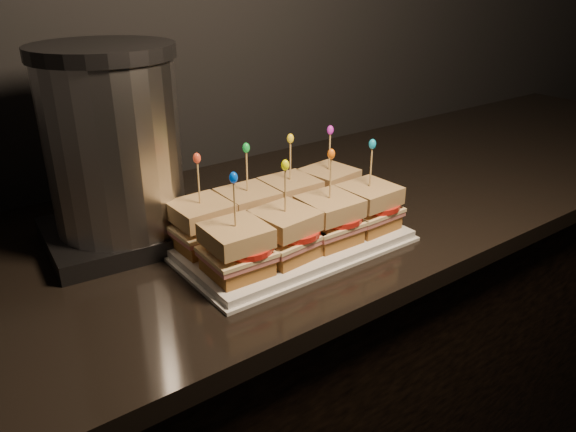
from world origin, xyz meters
TOP-DOWN VIEW (x-y plane):
  - cabinet at (-0.78, 1.67)m, footprint 2.36×0.63m
  - granite_slab at (-0.78, 1.67)m, footprint 2.40×0.67m
  - platter at (-1.07, 1.55)m, footprint 0.38×0.23m
  - platter_rim at (-1.07, 1.55)m, footprint 0.39×0.25m
  - sandwich_0_bread_bot at (-1.20, 1.60)m, footprint 0.09×0.09m
  - sandwich_0_ham at (-1.20, 1.60)m, footprint 0.10×0.09m
  - sandwich_0_cheese at (-1.20, 1.60)m, footprint 0.10×0.09m
  - sandwich_0_tomato at (-1.19, 1.60)m, footprint 0.08×0.08m
  - sandwich_0_bread_top at (-1.20, 1.60)m, footprint 0.09×0.09m
  - sandwich_0_pick at (-1.20, 1.60)m, footprint 0.00×0.00m
  - sandwich_0_frill at (-1.20, 1.60)m, footprint 0.01×0.01m
  - sandwich_1_bread_bot at (-1.11, 1.60)m, footprint 0.09×0.09m
  - sandwich_1_ham at (-1.11, 1.60)m, footprint 0.09×0.09m
  - sandwich_1_cheese at (-1.11, 1.60)m, footprint 0.10×0.09m
  - sandwich_1_tomato at (-1.10, 1.60)m, footprint 0.08×0.08m
  - sandwich_1_bread_top at (-1.11, 1.60)m, footprint 0.09×0.09m
  - sandwich_1_pick at (-1.11, 1.60)m, footprint 0.00×0.00m
  - sandwich_1_frill at (-1.11, 1.60)m, footprint 0.01×0.01m
  - sandwich_2_bread_bot at (-1.02, 1.60)m, footprint 0.09×0.09m
  - sandwich_2_ham at (-1.02, 1.60)m, footprint 0.09×0.09m
  - sandwich_2_cheese at (-1.02, 1.60)m, footprint 0.10×0.09m
  - sandwich_2_tomato at (-1.01, 1.60)m, footprint 0.08×0.08m
  - sandwich_2_bread_top at (-1.02, 1.60)m, footprint 0.09×0.09m
  - sandwich_2_pick at (-1.02, 1.60)m, footprint 0.00×0.00m
  - sandwich_2_frill at (-1.02, 1.60)m, footprint 0.01×0.01m
  - sandwich_3_bread_bot at (-0.93, 1.60)m, footprint 0.10×0.10m
  - sandwich_3_ham at (-0.93, 1.60)m, footprint 0.10×0.10m
  - sandwich_3_cheese at (-0.93, 1.60)m, footprint 0.11×0.10m
  - sandwich_3_tomato at (-0.92, 1.60)m, footprint 0.08×0.08m
  - sandwich_3_bread_top at (-0.93, 1.60)m, footprint 0.10×0.10m
  - sandwich_3_pick at (-0.93, 1.60)m, footprint 0.00×0.00m
  - sandwich_3_frill at (-0.93, 1.60)m, footprint 0.01×0.01m
  - sandwich_4_bread_bot at (-1.20, 1.50)m, footprint 0.09×0.09m
  - sandwich_4_ham at (-1.20, 1.50)m, footprint 0.10×0.09m
  - sandwich_4_cheese at (-1.20, 1.50)m, footprint 0.10×0.09m
  - sandwich_4_tomato at (-1.19, 1.49)m, footprint 0.08×0.08m
  - sandwich_4_bread_top at (-1.20, 1.50)m, footprint 0.09×0.09m
  - sandwich_4_pick at (-1.20, 1.50)m, footprint 0.00×0.00m
  - sandwich_4_frill at (-1.20, 1.50)m, footprint 0.01×0.01m
  - sandwich_5_bread_bot at (-1.11, 1.50)m, footprint 0.09×0.09m
  - sandwich_5_ham at (-1.11, 1.50)m, footprint 0.10×0.10m
  - sandwich_5_cheese at (-1.11, 1.50)m, footprint 0.10×0.10m
  - sandwich_5_tomato at (-1.10, 1.49)m, footprint 0.08×0.08m
  - sandwich_5_bread_top at (-1.11, 1.50)m, footprint 0.09×0.09m
  - sandwich_5_pick at (-1.11, 1.50)m, footprint 0.00×0.00m
  - sandwich_5_frill at (-1.11, 1.50)m, footprint 0.01×0.01m
  - sandwich_6_bread_bot at (-1.02, 1.50)m, footprint 0.09×0.09m
  - sandwich_6_ham at (-1.02, 1.50)m, footprint 0.09×0.09m
  - sandwich_6_cheese at (-1.02, 1.50)m, footprint 0.10×0.09m
  - sandwich_6_tomato at (-1.01, 1.49)m, footprint 0.08×0.08m
  - sandwich_6_bread_top at (-1.02, 1.50)m, footprint 0.09×0.09m
  - sandwich_6_pick at (-1.02, 1.50)m, footprint 0.00×0.00m
  - sandwich_6_frill at (-1.02, 1.50)m, footprint 0.01×0.01m
  - sandwich_7_bread_bot at (-0.93, 1.50)m, footprint 0.09×0.09m
  - sandwich_7_ham at (-0.93, 1.50)m, footprint 0.10×0.09m
  - sandwich_7_cheese at (-0.93, 1.50)m, footprint 0.10×0.09m
  - sandwich_7_tomato at (-0.92, 1.49)m, footprint 0.08×0.08m
  - sandwich_7_bread_top at (-0.93, 1.50)m, footprint 0.09×0.09m
  - sandwich_7_pick at (-0.93, 1.50)m, footprint 0.00×0.00m
  - sandwich_7_frill at (-0.93, 1.50)m, footprint 0.01×0.01m
  - appliance_base at (-1.28, 1.73)m, footprint 0.27×0.24m
  - appliance_body at (-1.28, 1.73)m, footprint 0.21×0.21m
  - appliance_lid at (-1.28, 1.73)m, footprint 0.22×0.22m
  - appliance at (-1.28, 1.73)m, footprint 0.26×0.21m

SIDE VIEW (x-z plane):
  - cabinet at x=-0.78m, z-range 0.00..0.86m
  - granite_slab at x=-0.78m, z-range 0.86..0.90m
  - platter_rim at x=-1.07m, z-range 0.90..0.90m
  - platter at x=-1.07m, z-range 0.90..0.91m
  - appliance_base at x=-1.28m, z-range 0.90..0.93m
  - sandwich_0_bread_bot at x=-1.20m, z-range 0.91..0.94m
  - sandwich_1_bread_bot at x=-1.11m, z-range 0.91..0.94m
  - sandwich_2_bread_bot at x=-1.02m, z-range 0.91..0.94m
  - sandwich_3_bread_bot at x=-0.93m, z-range 0.91..0.94m
  - sandwich_4_bread_bot at x=-1.20m, z-range 0.91..0.94m
  - sandwich_5_bread_bot at x=-1.11m, z-range 0.91..0.94m
  - sandwich_6_bread_bot at x=-1.02m, z-range 0.91..0.94m
  - sandwich_7_bread_bot at x=-0.93m, z-range 0.91..0.94m
  - sandwich_0_ham at x=-1.20m, z-range 0.94..0.94m
  - sandwich_1_ham at x=-1.11m, z-range 0.94..0.94m
  - sandwich_2_ham at x=-1.02m, z-range 0.94..0.94m
  - sandwich_3_ham at x=-0.93m, z-range 0.94..0.94m
  - sandwich_4_ham at x=-1.20m, z-range 0.94..0.94m
  - sandwich_5_ham at x=-1.11m, z-range 0.94..0.94m
  - sandwich_6_ham at x=-1.02m, z-range 0.94..0.94m
  - sandwich_7_ham at x=-0.93m, z-range 0.94..0.94m
  - sandwich_0_cheese at x=-1.20m, z-range 0.94..0.95m
  - sandwich_1_cheese at x=-1.11m, z-range 0.94..0.95m
  - sandwich_2_cheese at x=-1.02m, z-range 0.94..0.95m
  - sandwich_3_cheese at x=-0.93m, z-range 0.94..0.95m
  - sandwich_4_cheese at x=-1.20m, z-range 0.94..0.95m
  - sandwich_5_cheese at x=-1.11m, z-range 0.94..0.95m
  - sandwich_6_cheese at x=-1.02m, z-range 0.94..0.95m
  - sandwich_7_cheese at x=-0.93m, z-range 0.94..0.95m
  - sandwich_0_tomato at x=-1.19m, z-range 0.95..0.96m
  - sandwich_1_tomato at x=-1.10m, z-range 0.95..0.96m
  - sandwich_2_tomato at x=-1.01m, z-range 0.95..0.96m
  - sandwich_3_tomato at x=-0.92m, z-range 0.95..0.96m
  - sandwich_4_tomato at x=-1.19m, z-range 0.95..0.96m
  - sandwich_5_tomato at x=-1.10m, z-range 0.95..0.96m
  - sandwich_6_tomato at x=-1.01m, z-range 0.95..0.96m
  - sandwich_7_tomato at x=-0.92m, z-range 0.95..0.96m
  - sandwich_0_bread_top at x=-1.20m, z-range 0.96..0.99m
  - sandwich_1_bread_top at x=-1.11m, z-range 0.96..0.99m
  - sandwich_2_bread_top at x=-1.02m, z-range 0.96..0.99m
  - sandwich_3_bread_top at x=-0.93m, z-range 0.96..0.99m
  - sandwich_4_bread_top at x=-1.20m, z-range 0.96..0.99m
  - sandwich_5_bread_top at x=-1.11m, z-range 0.96..0.99m
  - sandwich_6_bread_top at x=-1.02m, z-range 0.96..0.99m
  - sandwich_7_bread_top at x=-0.93m, z-range 0.96..0.99m
  - sandwich_0_pick at x=-1.20m, z-range 0.97..1.06m
  - sandwich_1_pick at x=-1.11m, z-range 0.97..1.06m
  - sandwich_2_pick at x=-1.02m, z-range 0.97..1.06m
  - sandwich_3_pick at x=-0.93m, z-range 0.97..1.06m
  - sandwich_4_pick at x=-1.20m, z-range 0.97..1.06m
  - sandwich_5_pick at x=-1.11m, z-range 0.97..1.06m
  - sandwich_6_pick at x=-1.02m, z-range 0.97..1.06m
  - sandwich_7_pick at x=-0.93m, z-range 0.97..1.06m
  - appliance at x=-1.28m, z-range 0.90..1.23m
  - sandwich_0_frill at x=-1.20m, z-range 1.06..1.07m
  - sandwich_1_frill at x=-1.11m, z-range 1.06..1.07m
  - sandwich_2_frill at x=-1.02m, z-range 1.06..1.07m
  - sandwich_3_frill at x=-0.93m, z-range 1.06..1.07m
  - sandwich_4_frill at x=-1.20m, z-range 1.06..1.07m
  - sandwich_5_frill at x=-1.11m, z-range 1.06..1.07m
  - sandwich_6_frill at x=-1.02m, z-range 1.06..1.07m
  - sandwich_7_frill at x=-0.93m, z-range 1.06..1.07m
  - appliance_body at x=-1.28m, z-range 0.93..1.21m
  - appliance_lid at x=-1.28m, z-range 1.21..1.23m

